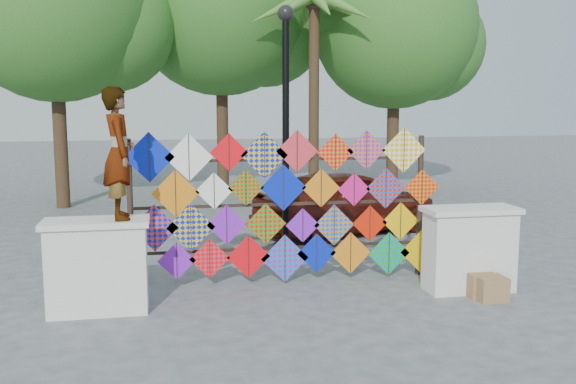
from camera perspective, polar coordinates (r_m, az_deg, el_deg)
The scene contains 13 objects.
ground at distance 9.55m, azimuth 0.27°, elevation -9.27°, with size 80.00×80.00×0.00m, color gray.
parapet_left at distance 9.06m, azimuth -16.57°, elevation -6.29°, with size 1.40×0.65×1.28m.
parapet_right at distance 10.06m, azimuth 15.82°, elevation -4.85°, with size 1.40×0.65×1.28m.
kite_rack at distance 9.97m, azimuth -0.18°, elevation -1.31°, with size 5.02×0.24×2.44m.
tree_west at distance 18.34m, azimuth -19.78°, elevation 15.54°, with size 5.85×5.20×8.01m.
tree_mid at distance 20.27m, azimuth -5.70°, elevation 16.33°, with size 6.30×5.60×8.61m.
tree_east at distance 19.82m, azimuth 9.72°, elevation 14.15°, with size 5.40×4.80×7.42m.
palm_tree at distance 17.53m, azimuth 2.35°, elevation 14.96°, with size 3.62×3.62×5.83m.
vendor_woman at distance 8.79m, azimuth -14.81°, elevation 3.32°, with size 0.64×0.42×1.76m, color #99999E.
sedan at distance 13.92m, azimuth 5.25°, elevation -0.81°, with size 1.67×4.15×1.41m, color #54160E.
lamppost at distance 11.14m, azimuth -0.20°, elevation 7.27°, with size 0.28×0.28×4.46m.
cardboard_box_near at distance 9.92m, azimuth 16.70°, elevation -7.88°, with size 0.40×0.36×0.36m, color #A77250.
cardboard_box_far at distance 9.78m, azimuth 17.56°, elevation -8.17°, with size 0.41×0.38×0.35m, color #A77250.
Camera 1 is at (-1.76, -8.94, 2.84)m, focal length 40.00 mm.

